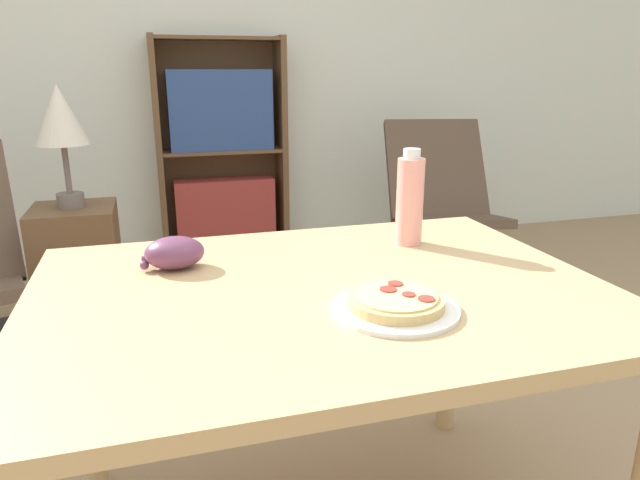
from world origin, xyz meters
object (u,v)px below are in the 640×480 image
at_px(pizza_on_plate, 396,304).
at_px(table_lamp, 61,121).
at_px(side_table, 80,275).
at_px(lounge_chair_far, 440,228).
at_px(grape_bunch, 174,253).
at_px(drink_bottle, 410,200).
at_px(bookshelf, 222,160).

relative_size(pizza_on_plate, table_lamp, 0.49).
bearing_deg(side_table, lounge_chair_far, 9.58).
bearing_deg(grape_bunch, drink_bottle, 2.49).
relative_size(drink_bottle, table_lamp, 0.51).
distance_m(pizza_on_plate, lounge_chair_far, 2.28).
bearing_deg(bookshelf, table_lamp, -126.02).
relative_size(drink_bottle, side_table, 0.42).
height_order(pizza_on_plate, grape_bunch, grape_bunch).
bearing_deg(grape_bunch, side_table, 107.19).
distance_m(grape_bunch, lounge_chair_far, 2.23).
height_order(bookshelf, side_table, bookshelf).
distance_m(pizza_on_plate, side_table, 1.83).
height_order(grape_bunch, table_lamp, table_lamp).
bearing_deg(drink_bottle, table_lamp, 129.74).
distance_m(grape_bunch, table_lamp, 1.30).
xyz_separation_m(grape_bunch, table_lamp, (-0.38, 1.22, 0.21)).
height_order(grape_bunch, bookshelf, bookshelf).
height_order(drink_bottle, side_table, drink_bottle).
bearing_deg(drink_bottle, pizza_on_plate, -117.71).
xyz_separation_m(pizza_on_plate, bookshelf, (-0.02, 2.65, -0.11)).
relative_size(drink_bottle, lounge_chair_far, 0.29).
bearing_deg(pizza_on_plate, table_lamp, 115.99).
distance_m(grape_bunch, drink_bottle, 0.62).
bearing_deg(lounge_chair_far, bookshelf, 160.88).
bearing_deg(pizza_on_plate, grape_bunch, 136.73).
distance_m(side_table, table_lamp, 0.67).
xyz_separation_m(pizza_on_plate, side_table, (-0.78, 1.60, -0.43)).
bearing_deg(drink_bottle, side_table, 129.74).
xyz_separation_m(drink_bottle, bookshelf, (-0.23, 2.24, -0.21)).
relative_size(lounge_chair_far, bookshelf, 0.64).
xyz_separation_m(pizza_on_plate, lounge_chair_far, (1.14, 1.92, -0.45)).
relative_size(drink_bottle, bookshelf, 0.19).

